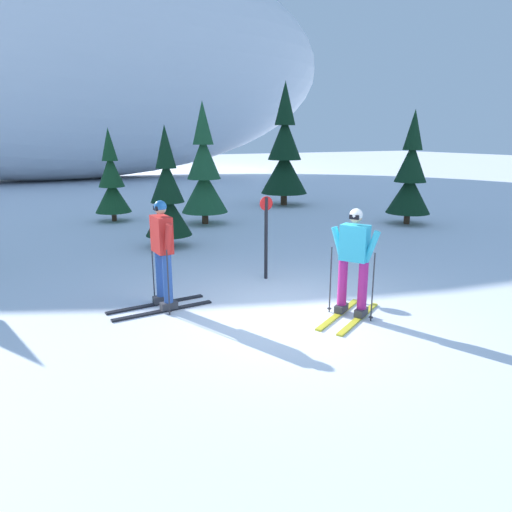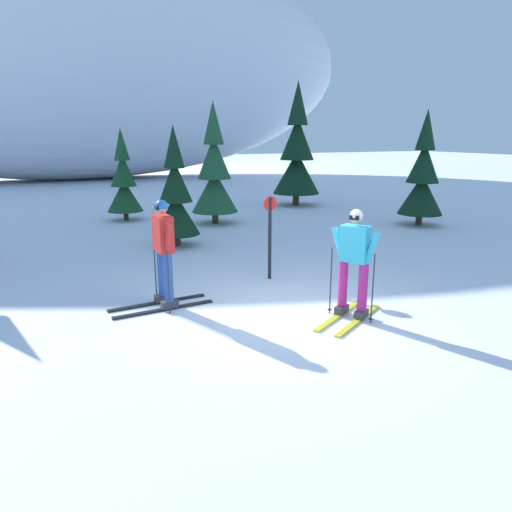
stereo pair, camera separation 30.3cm
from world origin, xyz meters
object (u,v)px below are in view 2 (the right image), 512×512
(pine_tree_center, at_px, (176,197))
(pine_tree_center_right, at_px, (214,174))
(trail_marker_post, at_px, (270,233))
(skier_cyan_jacket, at_px, (354,261))
(pine_tree_center_left, at_px, (124,182))
(skier_red_jacket, at_px, (163,251))
(pine_tree_right, at_px, (297,155))
(pine_tree_far_right, at_px, (422,178))

(pine_tree_center, height_order, pine_tree_center_right, pine_tree_center_right)
(trail_marker_post, bearing_deg, pine_tree_center_right, 80.05)
(skier_cyan_jacket, xyz_separation_m, pine_tree_center_left, (-1.75, 10.55, 0.36))
(pine_tree_center_right, bearing_deg, skier_red_jacket, -116.20)
(skier_red_jacket, distance_m, pine_tree_right, 12.36)
(pine_tree_center_left, distance_m, pine_tree_center_right, 3.20)
(skier_red_jacket, distance_m, pine_tree_center, 4.56)
(pine_tree_center_left, height_order, pine_tree_center_right, pine_tree_center_right)
(pine_tree_center, xyz_separation_m, pine_tree_right, (6.48, 5.13, 0.76))
(skier_red_jacket, relative_size, pine_tree_center_right, 0.47)
(pine_tree_right, bearing_deg, skier_red_jacket, -129.86)
(pine_tree_center, distance_m, pine_tree_right, 8.30)
(skier_cyan_jacket, distance_m, trail_marker_post, 2.43)
(pine_tree_center, bearing_deg, skier_red_jacket, -108.02)
(skier_cyan_jacket, bearing_deg, skier_red_jacket, 146.15)
(skier_cyan_jacket, bearing_deg, pine_tree_center, 101.06)
(skier_cyan_jacket, xyz_separation_m, pine_tree_center, (-1.18, 6.06, 0.37))
(pine_tree_center, bearing_deg, pine_tree_center_right, 52.52)
(pine_tree_right, xyz_separation_m, pine_tree_far_right, (1.43, -5.55, -0.54))
(skier_red_jacket, relative_size, pine_tree_center, 0.59)
(skier_red_jacket, distance_m, pine_tree_center_left, 8.86)
(skier_red_jacket, bearing_deg, pine_tree_far_right, 22.68)
(pine_tree_far_right, bearing_deg, trail_marker_post, -155.32)
(skier_cyan_jacket, xyz_separation_m, pine_tree_right, (5.30, 11.19, 1.13))
(pine_tree_far_right, distance_m, trail_marker_post, 7.73)
(skier_cyan_jacket, relative_size, pine_tree_center_right, 0.45)
(pine_tree_far_right, bearing_deg, skier_red_jacket, -157.32)
(pine_tree_center_left, bearing_deg, pine_tree_far_right, -30.10)
(pine_tree_center, height_order, trail_marker_post, pine_tree_center)
(pine_tree_center_left, height_order, pine_tree_center, pine_tree_center)
(pine_tree_center, height_order, pine_tree_far_right, pine_tree_far_right)
(skier_red_jacket, xyz_separation_m, pine_tree_far_right, (9.32, 3.90, 0.55))
(trail_marker_post, bearing_deg, skier_red_jacket, -163.72)
(skier_red_jacket, height_order, pine_tree_far_right, pine_tree_far_right)
(skier_cyan_jacket, bearing_deg, pine_tree_right, 64.66)
(skier_cyan_jacket, distance_m, pine_tree_center_right, 8.75)
(trail_marker_post, bearing_deg, pine_tree_center, 104.05)
(skier_red_jacket, xyz_separation_m, pine_tree_right, (7.89, 9.45, 1.09))
(pine_tree_center_right, distance_m, pine_tree_far_right, 6.65)
(skier_red_jacket, relative_size, pine_tree_center_left, 0.59)
(pine_tree_far_right, bearing_deg, pine_tree_center, 176.91)
(skier_red_jacket, relative_size, pine_tree_far_right, 0.50)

